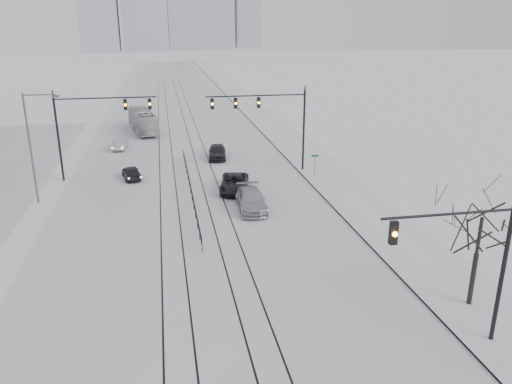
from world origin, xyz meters
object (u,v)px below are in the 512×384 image
sedan_sb_inner (131,173)px  sedan_nb_right (251,200)px  sedan_nb_far (217,152)px  box_truck (143,121)px  sedan_sb_outer (120,144)px  bare_tree (481,227)px  sedan_nb_front (234,183)px  traffic_mast_near (473,256)px

sedan_sb_inner → sedan_nb_right: bearing=122.4°
sedan_nb_right → sedan_nb_far: (-0.87, 16.08, 0.01)m
box_truck → sedan_sb_outer: bearing=65.1°
bare_tree → box_truck: 51.36m
bare_tree → sedan_nb_far: 33.85m
bare_tree → box_truck: (-17.83, 48.07, -3.02)m
sedan_sb_outer → box_truck: (2.43, 9.51, 0.83)m
sedan_nb_right → sedan_sb_inner: bearing=136.1°
sedan_sb_outer → sedan_nb_right: sedan_nb_right is taller
sedan_sb_outer → sedan_nb_front: size_ratio=0.74×
sedan_sb_outer → sedan_nb_far: sedan_nb_far is taller
sedan_nb_far → box_truck: 17.85m
sedan_nb_front → sedan_nb_right: sedan_nb_right is taller
bare_tree → box_truck: bearing=110.4°
sedan_sb_outer → sedan_nb_far: (10.69, -6.30, 0.14)m
bare_tree → box_truck: size_ratio=0.58×
sedan_sb_inner → sedan_nb_front: 10.56m
sedan_nb_right → sedan_nb_front: bearing=100.1°
sedan_nb_far → box_truck: bearing=123.8°
sedan_nb_far → sedan_nb_front: bearing=-82.5°
sedan_sb_inner → sedan_nb_right: (9.71, -10.17, 0.14)m
traffic_mast_near → sedan_nb_right: traffic_mast_near is taller
sedan_sb_inner → sedan_nb_front: size_ratio=0.72×
traffic_mast_near → sedan_nb_front: bearing=106.1°
sedan_sb_inner → traffic_mast_near: bearing=107.4°
sedan_sb_inner → box_truck: 21.75m
bare_tree → sedan_nb_right: (-8.70, 16.17, -3.72)m
sedan_nb_front → box_truck: bearing=118.7°
sedan_nb_right → box_truck: bearing=108.4°
traffic_mast_near → sedan_sb_inner: 33.65m
bare_tree → sedan_sb_outer: 43.73m
sedan_sb_outer → sedan_nb_front: 20.73m
sedan_nb_right → box_truck: (-9.13, 31.89, 0.70)m
sedan_nb_right → box_truck: box_truck is taller
sedan_nb_right → sedan_nb_far: size_ratio=1.17×
sedan_sb_outer → box_truck: box_truck is taller
sedan_sb_inner → sedan_nb_far: bearing=-157.5°
sedan_sb_outer → sedan_nb_right: bearing=122.5°
sedan_nb_front → sedan_nb_right: bearing=-71.1°
traffic_mast_near → sedan_sb_inner: size_ratio=1.89×
sedan_sb_outer → traffic_mast_near: bearing=118.5°
traffic_mast_near → bare_tree: traffic_mast_near is taller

